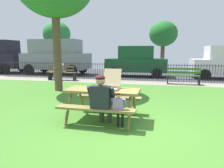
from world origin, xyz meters
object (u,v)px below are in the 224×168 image
(parked_car_center, at_px, (136,61))
(far_tree_midleft, at_px, (163,34))
(parked_car_left, at_px, (56,56))
(park_bench_left, at_px, (62,73))
(pizza_box_open, at_px, (111,84))
(picnic_table_foreground, at_px, (103,96))
(child_at_table, at_px, (119,107))
(park_bench_center, at_px, (183,76))
(pizza_slice_on_table, at_px, (92,89))
(adult_at_table, at_px, (102,99))
(person_on_park_bench, at_px, (58,69))
(far_tree_left, at_px, (57,34))

(parked_car_center, bearing_deg, far_tree_midleft, 74.06)
(parked_car_left, bearing_deg, parked_car_center, 0.00)
(park_bench_left, relative_size, parked_car_left, 0.34)
(pizza_box_open, relative_size, parked_car_left, 0.12)
(pizza_box_open, relative_size, parked_car_center, 0.14)
(picnic_table_foreground, bearing_deg, child_at_table, -46.24)
(child_at_table, bearing_deg, park_bench_left, 125.03)
(park_bench_center, xyz_separation_m, far_tree_midleft, (-0.92, 8.86, 2.74))
(picnic_table_foreground, distance_m, pizza_slice_on_table, 0.32)
(child_at_table, bearing_deg, picnic_table_foreground, 133.76)
(pizza_box_open, relative_size, park_bench_center, 0.35)
(park_bench_left, distance_m, parked_car_center, 4.87)
(pizza_slice_on_table, bearing_deg, adult_at_table, -47.86)
(adult_at_table, xyz_separation_m, far_tree_midleft, (1.54, 15.40, 2.50))
(picnic_table_foreground, bearing_deg, parked_car_left, 123.72)
(pizza_box_open, xyz_separation_m, park_bench_center, (2.39, 5.93, -0.47))
(parked_car_left, height_order, parked_car_center, parked_car_left)
(adult_at_table, bearing_deg, pizza_box_open, 84.05)
(child_at_table, distance_m, person_on_park_bench, 8.17)
(adult_at_table, relative_size, far_tree_midleft, 0.27)
(adult_at_table, relative_size, child_at_table, 1.44)
(pizza_slice_on_table, distance_m, park_bench_center, 6.77)
(pizza_box_open, relative_size, pizza_slice_on_table, 2.77)
(pizza_slice_on_table, bearing_deg, picnic_table_foreground, 28.36)
(adult_at_table, height_order, far_tree_left, far_tree_left)
(pizza_box_open, xyz_separation_m, child_at_table, (0.34, -0.64, -0.38))
(park_bench_left, height_order, far_tree_midleft, far_tree_midleft)
(person_on_park_bench, distance_m, far_tree_left, 10.32)
(park_bench_left, distance_m, far_tree_midleft, 10.91)
(pizza_slice_on_table, height_order, far_tree_left, far_tree_left)
(far_tree_midleft, bearing_deg, far_tree_left, 180.00)
(park_bench_center, bearing_deg, person_on_park_bench, 179.84)
(picnic_table_foreground, height_order, child_at_table, child_at_table)
(person_on_park_bench, bearing_deg, parked_car_left, 119.59)
(park_bench_center, distance_m, parked_car_left, 8.89)
(park_bench_center, distance_m, person_on_park_bench, 6.88)
(pizza_slice_on_table, distance_m, parked_car_center, 8.89)
(person_on_park_bench, height_order, far_tree_midleft, far_tree_midleft)
(child_at_table, relative_size, parked_car_left, 0.18)
(adult_at_table, xyz_separation_m, park_bench_center, (2.45, 6.54, -0.24))
(parked_car_left, bearing_deg, picnic_table_foreground, -56.28)
(park_bench_center, bearing_deg, far_tree_left, 142.38)
(parked_car_left, height_order, far_tree_left, far_tree_left)
(child_at_table, height_order, parked_car_left, parked_car_left)
(picnic_table_foreground, distance_m, parked_car_center, 8.77)
(picnic_table_foreground, distance_m, far_tree_left, 17.57)
(far_tree_midleft, bearing_deg, parked_car_center, -105.94)
(picnic_table_foreground, height_order, pizza_slice_on_table, pizza_slice_on_table)
(parked_car_left, distance_m, far_tree_midleft, 9.86)
(child_at_table, bearing_deg, adult_at_table, 174.82)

